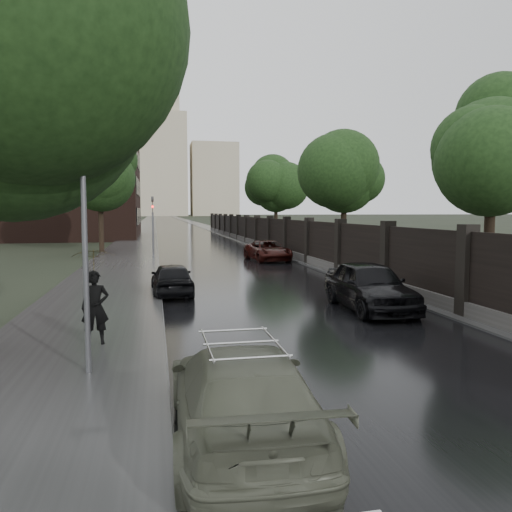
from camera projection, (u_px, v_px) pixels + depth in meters
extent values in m
plane|color=black|center=(403.00, 389.00, 8.66)|extent=(800.00, 800.00, 0.00)
cube|color=black|center=(166.00, 219.00, 194.11)|extent=(8.00, 420.00, 0.02)
cube|color=#2D2D2D|center=(150.00, 219.00, 192.91)|extent=(4.00, 420.00, 0.16)
cube|color=#2D2D2D|center=(180.00, 219.00, 195.19)|extent=(3.00, 420.00, 0.08)
cube|color=#383533|center=(265.00, 246.00, 40.78)|extent=(0.40, 75.00, 0.50)
cube|color=black|center=(265.00, 230.00, 40.67)|extent=(0.15, 75.00, 2.00)
cube|color=black|center=(212.00, 222.00, 77.77)|extent=(0.45, 0.45, 2.70)
cylinder|color=black|center=(101.00, 213.00, 36.09)|extent=(0.36, 0.36, 5.85)
sphere|color=black|center=(100.00, 180.00, 35.88)|extent=(4.25, 4.25, 4.25)
cylinder|color=black|center=(490.00, 220.00, 17.71)|extent=(0.36, 0.36, 5.53)
sphere|color=black|center=(492.00, 157.00, 17.51)|extent=(4.08, 4.08, 4.08)
cylinder|color=black|center=(344.00, 216.00, 31.37)|extent=(0.36, 0.36, 5.53)
sphere|color=black|center=(344.00, 181.00, 31.17)|extent=(4.08, 4.08, 4.08)
cylinder|color=black|center=(276.00, 214.00, 48.94)|extent=(0.36, 0.36, 5.53)
sphere|color=black|center=(276.00, 191.00, 48.74)|extent=(4.08, 4.08, 4.08)
cylinder|color=#59595E|center=(85.00, 244.00, 8.83)|extent=(0.10, 0.10, 5.00)
cube|color=#59595E|center=(80.00, 97.00, 8.60)|extent=(0.25, 0.12, 0.12)
cylinder|color=#59595E|center=(153.00, 236.00, 32.08)|extent=(0.12, 0.12, 3.00)
imported|color=#59595E|center=(153.00, 204.00, 31.90)|extent=(0.16, 0.20, 1.00)
sphere|color=#FF0C0C|center=(153.00, 207.00, 31.76)|extent=(0.14, 0.14, 0.14)
cube|color=black|center=(26.00, 148.00, 54.95)|extent=(24.00, 18.00, 20.00)
cube|color=tan|center=(106.00, 179.00, 293.14)|extent=(28.00, 22.00, 44.00)
cube|color=tan|center=(214.00, 180.00, 305.82)|extent=(28.00, 22.00, 44.00)
cube|color=tan|center=(161.00, 166.00, 298.76)|extent=(30.00, 30.00, 60.00)
cube|color=tan|center=(160.00, 98.00, 295.14)|extent=(22.00, 22.00, 40.00)
cube|color=tan|center=(159.00, 45.00, 292.43)|extent=(15.00, 15.00, 30.00)
cube|color=tan|center=(158.00, 6.00, 290.45)|extent=(9.00, 9.00, 18.00)
imported|color=#545746|center=(242.00, 394.00, 6.61)|extent=(2.00, 4.57, 1.31)
imported|color=black|center=(172.00, 279.00, 18.19)|extent=(1.56, 3.63, 1.22)
imported|color=black|center=(369.00, 286.00, 15.44)|extent=(1.94, 4.55, 1.53)
imported|color=black|center=(268.00, 251.00, 30.88)|extent=(2.49, 4.68, 1.25)
imported|color=black|center=(95.00, 307.00, 10.93)|extent=(0.63, 0.45, 1.62)
imported|color=black|center=(93.00, 249.00, 10.81)|extent=(1.04, 1.06, 0.86)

